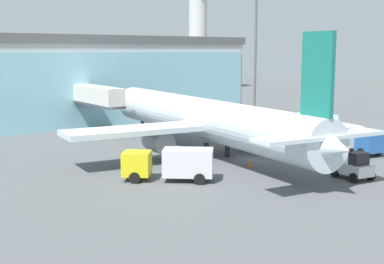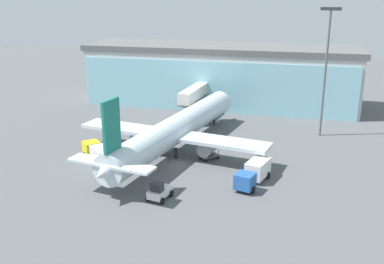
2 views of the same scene
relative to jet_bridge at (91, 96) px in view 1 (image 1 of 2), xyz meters
The scene contains 12 objects.
ground 25.79m from the jet_bridge, 83.87° to the right, with size 240.00×240.00×0.00m, color #545659.
terminal_building 11.31m from the jet_bridge, 75.98° to the left, with size 57.15×15.27×12.59m.
jet_bridge is the anchor object (origin of this frame).
control_tower 77.00m from the jet_bridge, 39.56° to the left, with size 10.22×10.22×32.19m.
apron_light_mast 25.35m from the jet_bridge, 16.15° to the right, with size 3.20×0.40×21.11m.
airplane 20.85m from the jet_bridge, 85.59° to the right, with size 30.02×40.26×11.91m.
catering_truck 28.77m from the jet_bridge, 105.91° to the right, with size 6.80×6.63×2.65m.
fuel_truck 32.79m from the jet_bridge, 63.59° to the right, with size 4.10×7.62×2.65m.
baggage_cart 23.72m from the jet_bridge, 71.97° to the right, with size 3.09×3.13×1.50m.
pushback_tug 36.94m from the jet_bridge, 83.44° to the right, with size 2.73×3.50×2.30m.
safety_cone_nose 28.23m from the jet_bridge, 88.27° to the right, with size 0.36×0.36×0.55m, color orange.
safety_cone_wingtip 25.18m from the jet_bridge, 52.49° to the right, with size 0.36×0.36×0.55m, color orange.
Camera 1 is at (-36.11, -36.17, 10.58)m, focal length 50.00 mm.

